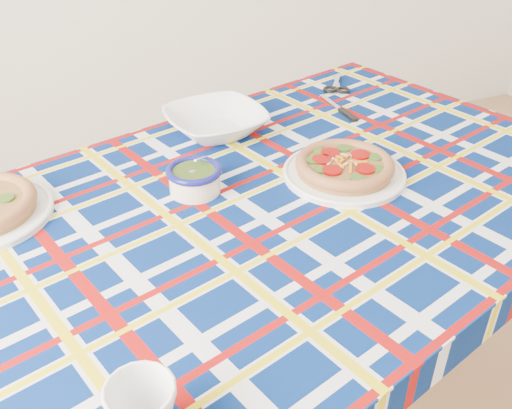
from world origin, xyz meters
name	(u,v)px	position (x,y,z in m)	size (l,w,h in m)	color
dining_table	(277,224)	(-0.24, 0.46, 0.63)	(1.68, 1.32, 0.69)	brown
tablecloth	(278,216)	(-0.24, 0.46, 0.65)	(1.50, 0.95, 0.10)	navy
main_focaccia_plate	(345,165)	(-0.07, 0.48, 0.72)	(0.28, 0.28, 0.05)	brown
pesto_bowl	(194,177)	(-0.39, 0.55, 0.73)	(0.12, 0.12, 0.07)	#243A0F
serving_bowl	(216,122)	(-0.26, 0.80, 0.73)	(0.24, 0.24, 0.06)	white
table_knife	(332,102)	(0.10, 0.85, 0.70)	(0.21, 0.02, 0.01)	silver
kitchen_scissors	(337,81)	(0.19, 0.98, 0.70)	(0.18, 0.08, 0.01)	silver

